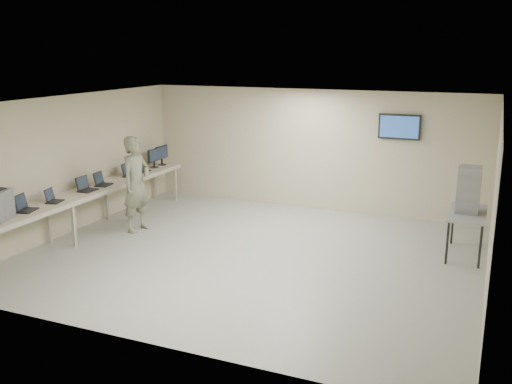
% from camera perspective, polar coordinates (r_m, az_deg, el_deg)
% --- Properties ---
extents(room, '(8.01, 7.01, 2.81)m').
position_cam_1_polar(room, '(10.18, -0.14, 1.22)').
color(room, '#A3A393').
rests_on(room, ground).
extents(workbench, '(0.76, 6.00, 0.90)m').
position_cam_1_polar(workbench, '(12.12, -16.21, -0.09)').
color(workbench, '#BEB49E').
rests_on(workbench, ground).
extents(laptop_0, '(0.39, 0.42, 0.29)m').
position_cam_1_polar(laptop_0, '(10.88, -22.16, -1.36)').
color(laptop_0, black).
rests_on(laptop_0, workbench).
extents(laptop_1, '(0.34, 0.37, 0.25)m').
position_cam_1_polar(laptop_1, '(11.32, -19.69, -0.61)').
color(laptop_1, black).
rests_on(laptop_1, workbench).
extents(laptop_2, '(0.31, 0.38, 0.29)m').
position_cam_1_polar(laptop_2, '(12.00, -16.68, 0.47)').
color(laptop_2, black).
rests_on(laptop_2, workbench).
extents(laptop_3, '(0.34, 0.39, 0.28)m').
position_cam_1_polar(laptop_3, '(12.40, -15.19, 0.99)').
color(laptop_3, black).
rests_on(laptop_3, workbench).
extents(laptop_4, '(0.36, 0.41, 0.29)m').
position_cam_1_polar(laptop_4, '(13.16, -12.61, 1.90)').
color(laptop_4, black).
rests_on(laptop_4, workbench).
extents(laptop_5, '(0.28, 0.33, 0.25)m').
position_cam_1_polar(laptop_5, '(13.57, -11.40, 2.28)').
color(laptop_5, black).
rests_on(laptop_5, workbench).
extents(monitor_near, '(0.20, 0.46, 0.45)m').
position_cam_1_polar(monitor_near, '(13.95, -10.17, 3.53)').
color(monitor_near, black).
rests_on(monitor_near, workbench).
extents(monitor_far, '(0.21, 0.48, 0.47)m').
position_cam_1_polar(monitor_far, '(14.23, -9.42, 3.82)').
color(monitor_far, black).
rests_on(monitor_far, workbench).
extents(soldier, '(0.56, 0.78, 1.98)m').
position_cam_1_polar(soldier, '(11.95, -11.88, 0.78)').
color(soldier, '#4F5843').
rests_on(soldier, ground).
extents(side_table, '(0.64, 1.37, 0.82)m').
position_cam_1_polar(side_table, '(10.99, 20.39, -2.27)').
color(side_table, gray).
rests_on(side_table, ground).
extents(storage_bins, '(0.40, 0.44, 0.84)m').
position_cam_1_polar(storage_bins, '(10.87, 20.50, 0.23)').
color(storage_bins, '#97989D').
rests_on(storage_bins, side_table).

